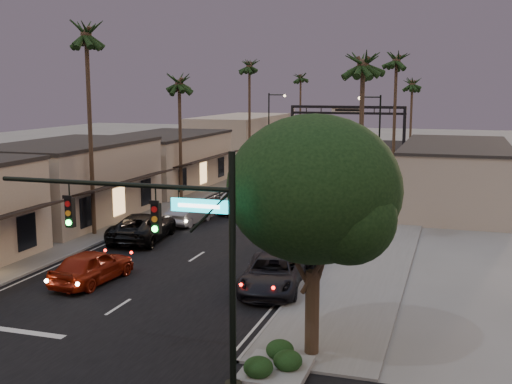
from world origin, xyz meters
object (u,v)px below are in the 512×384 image
Objects in this scene: palm_ra at (363,57)px; oncoming_silver at (190,213)px; traffic_signal at (176,234)px; palm_rb at (397,56)px; arch at (347,119)px; palm_lb at (86,28)px; curbside_black at (305,248)px; streetlight_right at (376,135)px; palm_ld at (249,62)px; palm_far at (301,75)px; oncoming_red at (92,266)px; palm_rc at (412,80)px; palm_lc at (179,78)px; curbside_near at (272,273)px; oncoming_pickup at (143,227)px; corner_tree at (316,195)px; streetlight_left at (271,125)px.

palm_ra is 16.82m from oncoming_silver.
palm_rb is (2.91, 40.00, 7.33)m from traffic_signal.
palm_ra is at bearing -79.41° from arch.
curbside_black is at bearing -7.87° from palm_lb.
palm_rb reaches higher than streetlight_right.
palm_ld is (0.00, 33.00, -0.97)m from palm_lb.
streetlight_right is 36.85m from palm_far.
oncoming_silver is at bearing -81.10° from oncoming_red.
palm_rb reaches higher than palm_rc.
palm_ld reaches higher than oncoming_silver.
palm_lc is (-14.29, 32.00, 5.39)m from traffic_signal.
arch is at bearing 88.35° from curbside_near.
oncoming_pickup reaches higher than oncoming_silver.
palm_ld reaches higher than arch.
palm_rc is at bearing 67.73° from palm_lb.
palm_lb reaches higher than oncoming_red.
palm_rc is at bearing 90.89° from corner_tree.
palm_lc is 0.86× the size of palm_rb.
palm_ld is 1.08× the size of palm_ra.
palm_ra is at bearing -90.00° from palm_rb.
arch is at bearing 94.93° from traffic_signal.
palm_ld is 2.80× the size of oncoming_red.
palm_ld is at bearing 147.40° from palm_rb.
palm_ld is 44.59m from curbside_near.
palm_lb is 2.82× the size of curbside_black.
streetlight_right is at bearing -32.79° from palm_ld.
oncoming_pickup is 12.97m from curbside_near.
corner_tree is 24.36m from palm_lb.
streetlight_left is 1.51× the size of curbside_near.
palm_lc reaches higher than oncoming_red.
palm_lc is at bearing -155.06° from palm_rb.
palm_ra is 17.26m from oncoming_pickup.
curbside_near is at bearing 117.13° from corner_tree.
arch is 1.25× the size of palm_rc.
traffic_signal is 1.80× the size of oncoming_silver.
corner_tree is at bearing -72.03° from streetlight_left.
curbside_near is at bearing -73.61° from streetlight_left.
palm_ld is at bearing 101.96° from curbside_near.
streetlight_left is at bearing 111.90° from curbside_black.
oncoming_silver is (-12.60, -36.78, -9.69)m from palm_rc.
streetlight_left is 22.07m from palm_rb.
palm_far reaches higher than curbside_near.
palm_ra is (-0.88, 16.55, 5.46)m from corner_tree.
palm_lc reaches higher than streetlight_left.
palm_lb is 2.40× the size of oncoming_pickup.
streetlight_left is 36.61m from oncoming_pickup.
palm_rb reaches higher than oncoming_red.
palm_ld is 1.16× the size of palm_rc.
streetlight_left is 0.68× the size of palm_ra.
oncoming_red is at bearing 156.85° from corner_tree.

